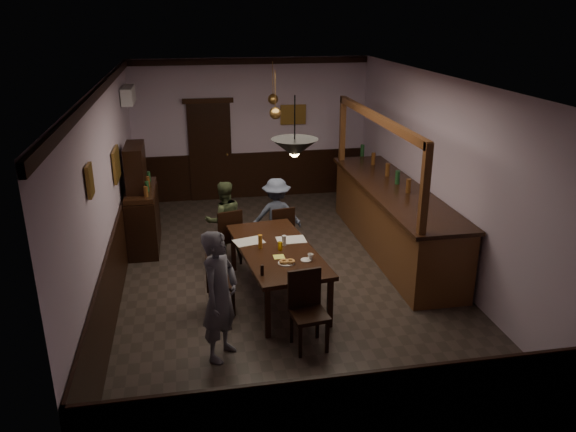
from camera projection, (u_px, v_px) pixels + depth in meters
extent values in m
cube|color=#2D2621|center=(284.00, 275.00, 8.83)|extent=(5.00, 8.00, 0.01)
cube|color=white|center=(284.00, 80.00, 7.79)|extent=(5.00, 8.00, 0.01)
cube|color=#BDA3BE|center=(251.00, 130.00, 12.00)|extent=(5.00, 0.01, 3.00)
cube|color=#BDA3BE|center=(368.00, 323.00, 4.62)|extent=(5.00, 0.01, 3.00)
cube|color=#BDA3BE|center=(109.00, 193.00, 7.88)|extent=(0.01, 8.00, 3.00)
cube|color=#BDA3BE|center=(442.00, 175.00, 8.73)|extent=(0.01, 8.00, 3.00)
cube|color=black|center=(277.00, 250.00, 7.94)|extent=(1.26, 2.31, 0.06)
cube|color=black|center=(268.00, 313.00, 7.04)|extent=(0.07, 0.07, 0.69)
cube|color=black|center=(330.00, 303.00, 7.28)|extent=(0.07, 0.07, 0.69)
cube|color=black|center=(233.00, 250.00, 8.87)|extent=(0.07, 0.07, 0.69)
cube|color=black|center=(284.00, 244.00, 9.10)|extent=(0.07, 0.07, 0.69)
cube|color=black|center=(227.00, 237.00, 9.12)|extent=(0.50, 0.50, 0.05)
cube|color=black|center=(230.00, 226.00, 8.87)|extent=(0.41, 0.14, 0.49)
cube|color=black|center=(234.00, 245.00, 9.41)|extent=(0.04, 0.04, 0.42)
cube|color=black|center=(215.00, 248.00, 9.27)|extent=(0.04, 0.04, 0.42)
cube|color=black|center=(241.00, 252.00, 9.12)|extent=(0.04, 0.04, 0.42)
cube|color=black|center=(221.00, 256.00, 8.99)|extent=(0.04, 0.04, 0.42)
cube|color=black|center=(280.00, 232.00, 9.38)|extent=(0.45, 0.45, 0.05)
cube|color=black|center=(283.00, 222.00, 9.14)|extent=(0.39, 0.10, 0.46)
cube|color=black|center=(286.00, 240.00, 9.64)|extent=(0.04, 0.04, 0.40)
cube|color=black|center=(268.00, 242.00, 9.54)|extent=(0.04, 0.04, 0.40)
cube|color=black|center=(292.00, 247.00, 9.37)|extent=(0.04, 0.04, 0.40)
cube|color=black|center=(274.00, 249.00, 9.27)|extent=(0.04, 0.04, 0.40)
cube|color=black|center=(309.00, 315.00, 6.78)|extent=(0.47, 0.47, 0.05)
cube|color=black|center=(304.00, 288.00, 6.86)|extent=(0.42, 0.09, 0.50)
cube|color=black|center=(300.00, 342.00, 6.66)|extent=(0.04, 0.04, 0.43)
cube|color=black|center=(327.00, 337.00, 6.76)|extent=(0.04, 0.04, 0.43)
cube|color=black|center=(291.00, 327.00, 6.97)|extent=(0.04, 0.04, 0.43)
cube|color=black|center=(317.00, 323.00, 7.06)|extent=(0.04, 0.04, 0.43)
cube|color=black|center=(221.00, 284.00, 7.63)|extent=(0.40, 0.40, 0.05)
cube|color=black|center=(207.00, 268.00, 7.52)|extent=(0.05, 0.39, 0.46)
cube|color=black|center=(234.00, 303.00, 7.58)|extent=(0.04, 0.04, 0.39)
cube|color=black|center=(232.00, 292.00, 7.87)|extent=(0.04, 0.04, 0.39)
cube|color=black|center=(210.00, 304.00, 7.54)|extent=(0.04, 0.04, 0.39)
cube|color=black|center=(210.00, 293.00, 7.83)|extent=(0.04, 0.04, 0.39)
imported|color=slate|center=(220.00, 296.00, 6.50)|extent=(0.64, 0.70, 1.61)
imported|color=#3A4529|center=(224.00, 220.00, 9.22)|extent=(0.73, 0.61, 1.33)
imported|color=#4C556C|center=(277.00, 215.00, 9.48)|extent=(0.88, 0.56, 1.30)
cube|color=silver|center=(249.00, 241.00, 8.15)|extent=(0.48, 0.40, 0.01)
cube|color=silver|center=(291.00, 240.00, 8.21)|extent=(0.43, 0.31, 0.01)
cube|color=#E9F55A|center=(279.00, 257.00, 7.65)|extent=(0.17, 0.17, 0.00)
cylinder|color=white|center=(306.00, 260.00, 7.54)|extent=(0.15, 0.15, 0.01)
imported|color=white|center=(311.00, 257.00, 7.55)|extent=(0.09, 0.09, 0.07)
cylinder|color=white|center=(286.00, 263.00, 7.45)|extent=(0.22, 0.22, 0.01)
torus|color=#C68C47|center=(284.00, 261.00, 7.43)|extent=(0.13, 0.13, 0.04)
torus|color=#C68C47|center=(290.00, 261.00, 7.43)|extent=(0.13, 0.13, 0.04)
cylinder|color=yellow|center=(280.00, 246.00, 7.85)|extent=(0.07, 0.07, 0.12)
cylinder|color=#BF721E|center=(260.00, 242.00, 7.90)|extent=(0.06, 0.06, 0.20)
cylinder|color=silver|center=(284.00, 240.00, 8.00)|extent=(0.06, 0.06, 0.15)
cylinder|color=black|center=(262.00, 270.00, 7.11)|extent=(0.04, 0.04, 0.14)
cube|color=black|center=(144.00, 220.00, 9.71)|extent=(0.49, 1.38, 0.98)
cube|color=black|center=(141.00, 190.00, 9.52)|extent=(0.47, 1.33, 0.08)
cube|color=black|center=(136.00, 168.00, 9.38)|extent=(0.29, 0.88, 0.79)
cube|color=#4C2514|center=(393.00, 221.00, 9.55)|extent=(0.88, 4.13, 1.08)
cube|color=black|center=(394.00, 189.00, 9.35)|extent=(0.98, 4.23, 0.06)
cube|color=#4C2514|center=(377.00, 118.00, 8.87)|extent=(0.10, 4.03, 0.12)
cube|color=#4C2514|center=(424.00, 190.00, 7.26)|extent=(0.10, 0.10, 1.28)
cube|color=#4C2514|center=(342.00, 130.00, 10.89)|extent=(0.10, 0.10, 1.28)
cube|color=black|center=(210.00, 153.00, 11.95)|extent=(0.90, 0.06, 2.10)
cube|color=white|center=(128.00, 95.00, 10.25)|extent=(0.20, 0.85, 0.30)
cube|color=olive|center=(90.00, 181.00, 6.19)|extent=(0.04, 0.28, 0.36)
cube|color=olive|center=(116.00, 164.00, 8.56)|extent=(0.04, 0.62, 0.48)
cube|color=olive|center=(293.00, 115.00, 12.01)|extent=(0.55, 0.04, 0.42)
cylinder|color=black|center=(295.00, 122.00, 6.54)|extent=(0.02, 0.02, 0.62)
cone|color=black|center=(295.00, 148.00, 6.65)|extent=(0.56, 0.56, 0.22)
sphere|color=#FFD88C|center=(295.00, 152.00, 6.67)|extent=(0.12, 0.12, 0.12)
cylinder|color=#BF8C3F|center=(275.00, 92.00, 9.20)|extent=(0.02, 0.02, 0.70)
cone|color=#BF8C3F|center=(275.00, 113.00, 9.32)|extent=(0.20, 0.20, 0.22)
sphere|color=#FFD88C|center=(275.00, 116.00, 9.34)|extent=(0.12, 0.12, 0.12)
cylinder|color=#BF8C3F|center=(273.00, 81.00, 10.63)|extent=(0.02, 0.02, 0.70)
cone|color=#BF8C3F|center=(273.00, 99.00, 10.75)|extent=(0.20, 0.20, 0.22)
sphere|color=#FFD88C|center=(273.00, 102.00, 10.77)|extent=(0.12, 0.12, 0.12)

